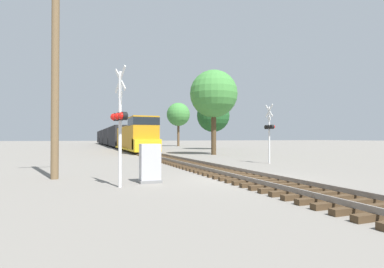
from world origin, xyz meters
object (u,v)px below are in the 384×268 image
Objects in this scene: freight_train at (112,137)px; relay_cabinet at (150,164)px; utility_pole at (55,71)px; tree_far_right at (214,94)px; crossing_signal_far at (270,129)px; crossing_signal_near at (119,119)px; tree_deep_background at (178,115)px; tree_mid_background at (213,116)px.

freight_train is 59.02m from relay_cabinet.
relay_cabinet is 0.17× the size of utility_pole.
utility_pole reaches higher than freight_train.
crossing_signal_far is at bearing -94.77° from tree_far_right.
freight_train is 17.68× the size of crossing_signal_near.
tree_far_right is (0.98, 11.68, 4.14)m from crossing_signal_far.
tree_far_right is at bearing 58.34° from relay_cabinet.
crossing_signal_near is 0.45× the size of tree_deep_background.
crossing_signal_far is 0.46× the size of tree_far_right.
utility_pole reaches higher than tree_mid_background.
crossing_signal_near reaches higher than crossing_signal_far.
crossing_signal_near reaches higher than freight_train.
utility_pole is at bearing -125.39° from tree_mid_background.
relay_cabinet is (-9.97, -6.06, -1.69)m from crossing_signal_far.
freight_train is at bearing 82.09° from utility_pole.
utility_pole is at bearing -159.95° from crossing_signal_near.
tree_far_right is (12.25, 18.49, 4.10)m from crossing_signal_near.
tree_far_right is 16.28m from tree_mid_background.
crossing_signal_near is 2.82× the size of relay_cabinet.
freight_train is 53.13m from crossing_signal_far.
freight_train is at bearing 117.17° from tree_mid_background.
crossing_signal_far is 46.85m from tree_deep_background.
relay_cabinet is at bearing -108.99° from tree_deep_background.
utility_pole is at bearing -113.59° from tree_deep_background.
utility_pole is at bearing -97.91° from freight_train.
crossing_signal_near is 56.33m from tree_deep_background.
crossing_signal_near is at bearing -119.63° from tree_mid_background.
tree_far_right is at bearing -101.48° from tree_deep_background.
tree_deep_background is (6.96, 34.26, 0.49)m from tree_far_right.
tree_far_right is at bearing 130.19° from crossing_signal_near.
relay_cabinet is at bearing -118.43° from tree_mid_background.
crossing_signal_far is 11.79m from relay_cabinet.
crossing_signal_near is 0.47× the size of utility_pole.
utility_pole is (-13.68, -3.54, 2.32)m from crossing_signal_far.
tree_deep_background is at bearing 71.01° from relay_cabinet.
tree_mid_background is (18.93, 33.29, 2.94)m from crossing_signal_near.
crossing_signal_near is at bearing -123.53° from tree_far_right.
tree_mid_background is at bearing 65.71° from tree_far_right.
freight_train is 9.61× the size of tree_mid_background.
utility_pole is at bearing 145.82° from relay_cabinet.
utility_pole is 0.96× the size of tree_deep_background.
utility_pole is 1.01× the size of tree_far_right.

